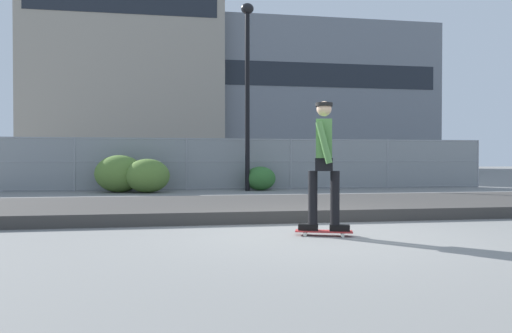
# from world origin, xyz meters

# --- Properties ---
(ground_plane) EXTENTS (120.00, 120.00, 0.00)m
(ground_plane) POSITION_xyz_m (0.00, 0.00, 0.00)
(ground_plane) COLOR slate
(gravel_berm) EXTENTS (17.80, 3.50, 0.21)m
(gravel_berm) POSITION_xyz_m (0.00, 2.82, 0.11)
(gravel_berm) COLOR #3D3A38
(gravel_berm) RESTS_ON ground_plane
(skateboard) EXTENTS (0.82, 0.43, 0.07)m
(skateboard) POSITION_xyz_m (0.01, -0.17, 0.06)
(skateboard) COLOR #B22D2D
(skateboard) RESTS_ON ground_plane
(skater) EXTENTS (0.72, 0.62, 1.83)m
(skater) POSITION_xyz_m (0.01, -0.17, 1.12)
(skater) COLOR black
(skater) RESTS_ON skateboard
(chain_fence) EXTENTS (18.98, 0.06, 1.85)m
(chain_fence) POSITION_xyz_m (0.00, 9.79, 0.93)
(chain_fence) COLOR gray
(chain_fence) RESTS_ON ground_plane
(street_lamp) EXTENTS (0.44, 0.44, 6.46)m
(street_lamp) POSITION_xyz_m (0.19, 9.06, 4.05)
(street_lamp) COLOR black
(street_lamp) RESTS_ON ground_plane
(parked_car_near) EXTENTS (4.41, 1.97, 1.66)m
(parked_car_near) POSITION_xyz_m (-4.90, 13.82, 0.84)
(parked_car_near) COLOR #B7BABF
(parked_car_near) RESTS_ON ground_plane
(parked_car_mid) EXTENTS (4.50, 2.14, 1.66)m
(parked_car_mid) POSITION_xyz_m (1.46, 13.58, 0.84)
(parked_car_mid) COLOR maroon
(parked_car_mid) RESTS_ON ground_plane
(library_building) EXTENTS (19.28, 11.07, 25.93)m
(library_building) POSITION_xyz_m (-7.78, 42.85, 12.97)
(library_building) COLOR #9E9384
(library_building) RESTS_ON ground_plane
(office_block) EXTENTS (26.60, 13.37, 16.06)m
(office_block) POSITION_xyz_m (12.49, 45.68, 8.03)
(office_block) COLOR slate
(office_block) RESTS_ON ground_plane
(shrub_left) EXTENTS (1.59, 1.30, 1.23)m
(shrub_left) POSITION_xyz_m (-4.09, 9.05, 0.62)
(shrub_left) COLOR #567A33
(shrub_left) RESTS_ON ground_plane
(shrub_center) EXTENTS (1.44, 1.17, 1.11)m
(shrub_center) POSITION_xyz_m (-3.15, 8.70, 0.55)
(shrub_center) COLOR #567A33
(shrub_center) RESTS_ON ground_plane
(shrub_right) EXTENTS (1.09, 0.89, 0.84)m
(shrub_right) POSITION_xyz_m (0.67, 9.25, 0.42)
(shrub_right) COLOR #336B2D
(shrub_right) RESTS_ON ground_plane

